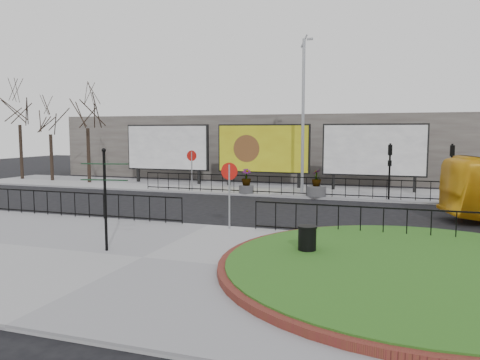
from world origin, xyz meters
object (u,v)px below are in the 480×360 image
at_px(litter_bin, 307,242).
at_px(planter_c, 316,187).
at_px(fingerpost_sign, 105,189).
at_px(billboard_mid, 263,149).
at_px(lamp_post, 303,113).
at_px(planter_a, 246,184).

xyz_separation_m(litter_bin, planter_c, (-1.87, 12.90, 0.04)).
xyz_separation_m(fingerpost_sign, litter_bin, (5.94, 1.16, -1.42)).
bearing_deg(fingerpost_sign, billboard_mid, 83.03).
bearing_deg(billboard_mid, fingerpost_sign, -89.81).
xyz_separation_m(billboard_mid, fingerpost_sign, (0.06, -17.63, -0.59)).
relative_size(lamp_post, planter_a, 6.40).
bearing_deg(lamp_post, fingerpost_sign, -100.66).
height_order(billboard_mid, lamp_post, lamp_post).
xyz_separation_m(lamp_post, litter_bin, (2.99, -14.50, -4.24)).
bearing_deg(lamp_post, billboard_mid, 146.75).
xyz_separation_m(billboard_mid, litter_bin, (6.00, -16.47, -2.01)).
height_order(billboard_mid, litter_bin, billboard_mid).
relative_size(planter_a, planter_c, 0.95).
bearing_deg(planter_a, planter_c, 0.00).
relative_size(fingerpost_sign, planter_c, 2.05).
xyz_separation_m(billboard_mid, lamp_post, (3.01, -1.97, 2.23)).
distance_m(planter_a, planter_c, 4.13).
xyz_separation_m(billboard_mid, planter_c, (4.13, -3.57, -1.98)).
distance_m(billboard_mid, fingerpost_sign, 17.65).
height_order(billboard_mid, planter_c, billboard_mid).
distance_m(fingerpost_sign, planter_c, 14.70).
relative_size(billboard_mid, lamp_post, 0.67).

